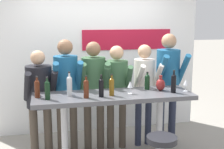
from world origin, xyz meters
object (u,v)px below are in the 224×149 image
Objects in this scene: tasting_table at (114,105)px; wine_bottle_6 at (112,86)px; decorative_vase at (161,84)px; wine_bottle_5 at (69,85)px; wine_bottle_3 at (86,88)px; wine_bottle_1 at (174,82)px; wine_glass_1 at (186,83)px; person_right at (168,77)px; wine_bottle_2 at (147,81)px; person_far_left at (39,93)px; person_center_right at (144,84)px; wine_bottle_4 at (47,89)px; person_left at (66,84)px; wine_bottle_0 at (37,88)px; person_center at (117,86)px; wine_glass_0 at (130,85)px; wine_bottle_7 at (101,87)px; person_center_left at (94,84)px.

wine_bottle_6 reaches higher than tasting_table.
wine_bottle_6 reaches higher than decorative_vase.
wine_bottle_3 is at bearing -37.46° from wine_bottle_5.
wine_glass_1 is at bearing 10.25° from wine_bottle_1.
wine_glass_1 is (1.41, 0.07, -0.01)m from wine_bottle_3.
wine_bottle_3 is at bearing -170.45° from decorative_vase.
person_right reaches higher than wine_bottle_2.
person_far_left is at bearing 128.24° from wine_bottle_5.
wine_bottle_4 is (-1.51, -0.70, 0.15)m from person_center_right.
wine_bottle_5 is (0.01, -0.55, 0.10)m from person_left.
wine_bottle_0 is at bearing -179.60° from wine_bottle_5.
person_center_right reaches higher than wine_bottle_6.
person_center_right is 0.57m from decorative_vase.
decorative_vase is (0.16, -0.11, -0.03)m from wine_bottle_2.
tasting_table is 0.62m from person_center.
person_right reaches higher than wine_bottle_0.
wine_bottle_2 is 1.44× the size of wine_glass_0.
person_center_right is at bearing 19.65° from wine_bottle_0.
person_center_right is 5.05× the size of wine_bottle_5.
wine_bottle_5 reaches higher than wine_bottle_7.
person_center is 5.55× the size of wine_bottle_7.
tasting_table is 6.65× the size of wine_bottle_5.
person_center is 7.46× the size of decorative_vase.
wine_bottle_1 is (0.64, -0.68, 0.17)m from person_center.
tasting_table is at bearing -47.12° from person_left.
person_center_left is 0.81m from person_center_right.
wine_glass_0 is at bearing 8.68° from wine_bottle_3.
wine_bottle_6 is at bearing 8.69° from wine_bottle_3.
wine_bottle_7 is at bearing -18.86° from wine_bottle_5.
wine_bottle_4 is at bearing -115.61° from person_left.
person_center_right is 7.48× the size of decorative_vase.
person_right is 2.02m from wine_bottle_4.
person_center_left is at bearing 147.25° from decorative_vase.
tasting_table is 7.65× the size of wine_bottle_0.
decorative_vase is at bearing 160.54° from wine_glass_1.
person_left is 1.03× the size of person_center_left.
wine_glass_0 is (0.41, 0.08, -0.01)m from wine_bottle_7.
wine_bottle_1 is at bearing -32.83° from person_center_left.
wine_bottle_2 is at bearing 138.43° from wine_bottle_1.
tasting_table is at bearing 6.43° from wine_bottle_4.
wine_bottle_3 is (-0.92, -0.29, 0.02)m from wine_bottle_2.
wine_bottle_4 is at bearing -42.90° from wine_bottle_0.
decorative_vase is (0.06, -0.55, 0.11)m from person_center_right.
wine_bottle_0 is 1.60× the size of wine_glass_1.
person_left is at bearing 130.42° from wine_bottle_6.
person_far_left is 0.55m from wine_bottle_0.
person_right reaches higher than wine_bottle_7.
wine_glass_0 is (0.81, -0.06, -0.02)m from wine_bottle_5.
wine_bottle_7 is at bearing -169.49° from wine_glass_0.
person_far_left is 0.41m from person_left.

